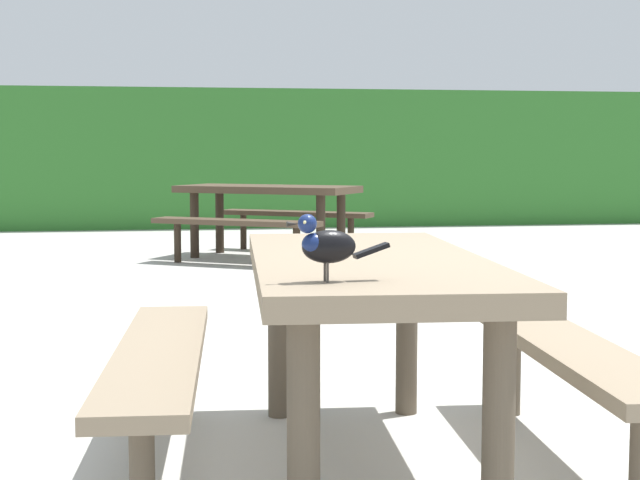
% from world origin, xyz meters
% --- Properties ---
extents(ground_plane, '(60.00, 60.00, 0.00)m').
position_xyz_m(ground_plane, '(0.00, 0.00, 0.00)').
color(ground_plane, '#B7B5AD').
extents(hedge_wall, '(28.00, 1.32, 1.97)m').
position_xyz_m(hedge_wall, '(0.00, 10.97, 0.99)').
color(hedge_wall, '#2D6B28').
rests_on(hedge_wall, ground).
extents(picnic_table_foreground, '(1.80, 1.85, 0.74)m').
position_xyz_m(picnic_table_foreground, '(-0.33, -0.17, 0.56)').
color(picnic_table_foreground, '#84725B').
rests_on(picnic_table_foreground, ground).
extents(bird_grackle, '(0.29, 0.09, 0.18)m').
position_xyz_m(bird_grackle, '(-0.57, -0.80, 0.84)').
color(bird_grackle, black).
rests_on(bird_grackle, picnic_table_foreground).
extents(picnic_table_mid_left, '(2.34, 2.33, 0.74)m').
position_xyz_m(picnic_table_mid_left, '(0.05, 6.48, 0.56)').
color(picnic_table_mid_left, '#473828').
rests_on(picnic_table_mid_left, ground).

